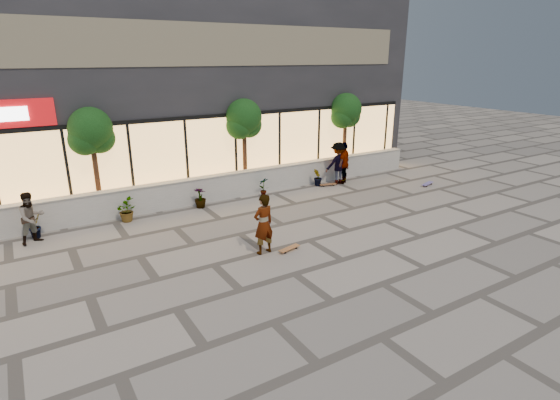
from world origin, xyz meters
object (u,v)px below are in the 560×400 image
skater_left (31,218)px  skateboard_right_near (328,184)px  skater_center (263,224)px  skateboard_center (289,248)px  skater_right_far (338,163)px  tree_mideast (244,121)px  skater_right_near (344,163)px  skateboard_right_far (428,184)px  tree_east (346,113)px  tree_midwest (91,134)px

skater_left → skateboard_right_near: bearing=-24.2°
skater_center → skateboard_center: size_ratio=2.32×
skater_right_far → skateboard_right_near: skater_right_far is taller
skater_left → tree_mideast: bearing=-13.6°
skater_right_near → skater_right_far: skater_right_far is taller
tree_mideast → skater_left: size_ratio=2.38×
tree_mideast → skater_right_far: 4.70m
skater_right_near → skateboard_right_far: 3.90m
tree_east → skateboard_right_far: 5.09m
skateboard_right_near → skateboard_right_far: size_ratio=0.92×
skateboard_center → tree_mideast: bearing=60.6°
skater_right_near → skater_right_far: bearing=-46.1°
skater_right_far → skateboard_center: (-5.82, -4.97, -0.88)m
tree_midwest → skater_center: bearing=-60.5°
tree_mideast → skater_left: bearing=-168.6°
tree_midwest → skateboard_center: bearing=-56.7°
tree_east → skateboard_right_far: size_ratio=4.42×
skater_right_near → skateboard_center: (-6.11, -4.90, -0.88)m
tree_midwest → tree_east: 11.50m
tree_mideast → skater_left: 8.72m
skater_center → skater_left: bearing=-45.0°
skater_center → skateboard_right_far: size_ratio=2.06×
skater_center → skater_left: size_ratio=1.11×
skater_center → skater_left: 7.24m
tree_mideast → skater_center: bearing=-112.7°
tree_east → skateboard_right_far: bearing=-64.5°
tree_midwest → skateboard_right_far: tree_midwest is taller
tree_midwest → skateboard_right_far: 14.13m
tree_mideast → skater_center: 6.93m
skater_center → skater_right_near: skater_right_near is taller
skater_left → skateboard_right_near: size_ratio=2.02×
skater_center → skateboard_center: skater_center is taller
skater_right_far → skateboard_right_near: (-0.60, -0.10, -0.88)m
tree_east → skateboard_right_near: tree_east is taller
tree_mideast → skateboard_center: bearing=-105.9°
skateboard_right_near → skateboard_right_far: 4.52m
skater_center → skater_left: (-5.73, 4.42, -0.09)m
tree_midwest → tree_mideast: same height
skater_right_far → skateboard_right_far: 4.16m
tree_east → skateboard_center: (-7.32, -6.37, -2.91)m
skater_left → skater_right_far: 12.28m
tree_midwest → tree_mideast: bearing=0.0°
skateboard_right_near → tree_east: bearing=48.9°
skater_center → skater_right_far: skater_right_far is taller
skater_right_near → skater_right_far: (-0.29, 0.07, 0.01)m
skater_center → skater_right_near: (6.83, 4.63, 0.04)m
skateboard_center → skateboard_right_near: 7.14m
skater_center → skateboard_center: (0.73, -0.27, -0.84)m
skater_right_far → skateboard_center: size_ratio=2.43×
tree_east → skateboard_right_near: 3.89m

